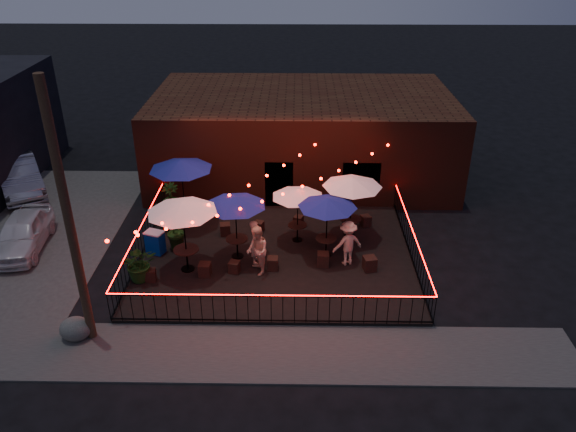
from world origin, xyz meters
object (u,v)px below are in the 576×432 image
(cafe_table_2, at_px, (235,202))
(cafe_table_4, at_px, (328,203))
(cafe_table_1, at_px, (181,165))
(cafe_table_5, at_px, (352,183))
(utility_pole, at_px, (69,221))
(cooler, at_px, (155,242))
(boulder, at_px, (75,329))
(cafe_table_3, at_px, (298,194))
(cafe_table_0, at_px, (182,208))

(cafe_table_2, distance_m, cafe_table_4, 3.27)
(cafe_table_2, height_order, cafe_table_4, cafe_table_2)
(cafe_table_1, bearing_deg, cafe_table_5, -8.72)
(utility_pole, distance_m, cafe_table_2, 6.18)
(cafe_table_4, relative_size, cooler, 2.70)
(utility_pole, relative_size, cafe_table_4, 3.35)
(cafe_table_2, xyz_separation_m, boulder, (-4.44, -4.50, -2.04))
(utility_pole, height_order, cafe_table_2, utility_pole)
(cafe_table_1, distance_m, cafe_table_3, 4.83)
(cafe_table_4, bearing_deg, cafe_table_0, -168.29)
(utility_pole, bearing_deg, cooler, 79.08)
(cafe_table_1, height_order, cafe_table_2, cafe_table_1)
(cafe_table_1, xyz_separation_m, cafe_table_3, (4.60, -1.39, -0.53))
(cafe_table_2, distance_m, cafe_table_3, 2.54)
(cooler, relative_size, boulder, 0.96)
(cafe_table_1, xyz_separation_m, cafe_table_4, (5.65, -2.48, -0.38))
(cafe_table_3, xyz_separation_m, cafe_table_4, (1.06, -1.09, 0.15))
(cafe_table_3, relative_size, boulder, 2.86)
(cafe_table_0, height_order, cafe_table_3, cafe_table_0)
(cafe_table_1, relative_size, boulder, 3.61)
(utility_pole, bearing_deg, cafe_table_0, 57.20)
(cafe_table_5, bearing_deg, cafe_table_2, -159.49)
(cafe_table_2, bearing_deg, cafe_table_0, -152.26)
(boulder, bearing_deg, utility_pole, 7.68)
(cooler, bearing_deg, utility_pole, -81.33)
(cooler, bearing_deg, cafe_table_3, 30.40)
(utility_pole, xyz_separation_m, cafe_table_4, (7.25, 4.58, -1.69))
(cooler, xyz_separation_m, boulder, (-1.35, -4.72, -0.24))
(utility_pole, height_order, boulder, utility_pole)
(cafe_table_4, bearing_deg, cooler, 179.24)
(cafe_table_1, relative_size, cafe_table_2, 1.20)
(cooler, bearing_deg, cafe_table_1, 93.31)
(cafe_table_2, relative_size, cooler, 3.14)
(cafe_table_3, bearing_deg, cafe_table_4, -45.96)
(cafe_table_2, relative_size, cafe_table_4, 1.16)
(cafe_table_1, relative_size, cafe_table_4, 1.39)
(cafe_table_3, distance_m, cafe_table_4, 1.53)
(cafe_table_2, relative_size, boulder, 3.01)
(cafe_table_0, height_order, cafe_table_2, cafe_table_0)
(boulder, bearing_deg, cafe_table_4, 31.05)
(utility_pole, bearing_deg, cafe_table_2, 48.11)
(cafe_table_1, xyz_separation_m, cafe_table_5, (6.65, -1.02, -0.24))
(utility_pole, xyz_separation_m, cafe_table_1, (1.60, 7.06, -1.32))
(cafe_table_0, distance_m, cafe_table_2, 1.93)
(cafe_table_0, relative_size, cafe_table_1, 0.82)
(cafe_table_2, distance_m, cafe_table_5, 4.56)
(cafe_table_2, height_order, boulder, cafe_table_2)
(cafe_table_1, height_order, cafe_table_5, cafe_table_1)
(cafe_table_0, distance_m, cafe_table_5, 6.46)
(cafe_table_1, bearing_deg, cafe_table_4, -23.68)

